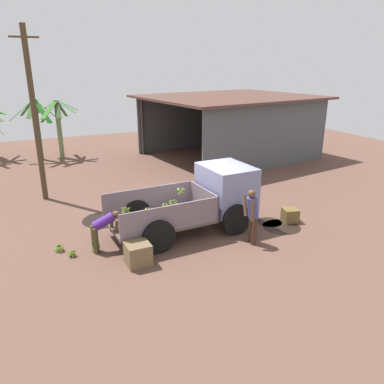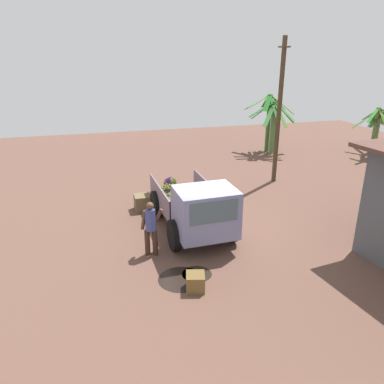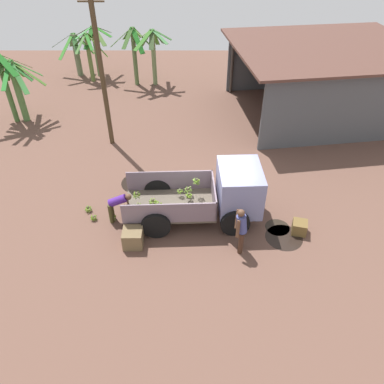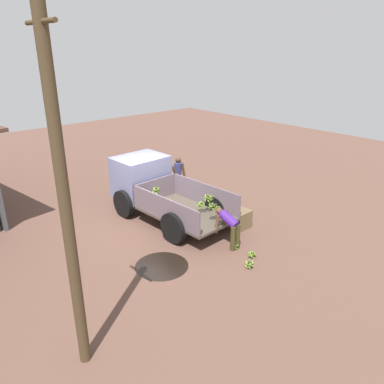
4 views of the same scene
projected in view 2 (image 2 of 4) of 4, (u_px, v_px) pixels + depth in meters
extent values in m
plane|color=brown|center=(209.00, 234.00, 12.71)|extent=(36.00, 36.00, 0.00)
cylinder|color=black|center=(197.00, 274.00, 10.46)|extent=(0.84, 0.84, 0.01)
cylinder|color=black|center=(181.00, 279.00, 10.22)|extent=(1.25, 1.25, 0.01)
cylinder|color=black|center=(223.00, 200.00, 15.66)|extent=(1.49, 1.49, 0.01)
cube|color=#50463A|center=(184.00, 205.00, 13.78)|extent=(3.17, 1.98, 0.08)
cube|color=slate|center=(207.00, 191.00, 13.88)|extent=(3.10, 0.18, 0.77)
cube|color=slate|center=(160.00, 197.00, 13.37)|extent=(3.10, 0.18, 0.77)
cube|color=slate|center=(197.00, 210.00, 12.27)|extent=(0.13, 1.85, 0.77)
cube|color=#7A7EA9|center=(206.00, 212.00, 11.41)|extent=(1.50, 1.87, 1.49)
cube|color=#4C606B|center=(214.00, 212.00, 10.66)|extent=(0.09, 1.45, 0.65)
cylinder|color=black|center=(231.00, 227.00, 12.13)|extent=(1.00, 0.26, 0.99)
cylinder|color=black|center=(174.00, 235.00, 11.59)|extent=(1.00, 0.26, 0.99)
cylinder|color=black|center=(204.00, 198.00, 14.48)|extent=(1.00, 0.26, 0.99)
cylinder|color=black|center=(156.00, 204.00, 13.93)|extent=(1.00, 0.26, 0.99)
sphere|color=#443D2C|center=(204.00, 193.00, 12.79)|extent=(0.08, 0.08, 0.08)
cylinder|color=#8BB12E|center=(206.00, 196.00, 12.80)|extent=(0.15, 0.14, 0.21)
cylinder|color=#89AE3F|center=(205.00, 195.00, 12.86)|extent=(0.17, 0.11, 0.21)
cylinder|color=#7DA245|center=(204.00, 194.00, 12.90)|extent=(0.08, 0.21, 0.17)
cylinder|color=olive|center=(202.00, 194.00, 12.87)|extent=(0.15, 0.21, 0.14)
cylinder|color=#577F23|center=(202.00, 196.00, 12.82)|extent=(0.18, 0.08, 0.20)
cylinder|color=#609125|center=(203.00, 196.00, 12.78)|extent=(0.16, 0.14, 0.20)
cylinder|color=olive|center=(205.00, 196.00, 12.75)|extent=(0.06, 0.21, 0.17)
sphere|color=brown|center=(166.00, 186.00, 14.44)|extent=(0.07, 0.07, 0.07)
cylinder|color=#7EA748|center=(165.00, 187.00, 14.49)|extent=(0.12, 0.12, 0.14)
cylinder|color=#74AD2C|center=(165.00, 187.00, 14.43)|extent=(0.14, 0.09, 0.14)
cylinder|color=olive|center=(167.00, 187.00, 14.40)|extent=(0.05, 0.16, 0.10)
cylinder|color=#8DB044|center=(168.00, 187.00, 14.46)|extent=(0.15, 0.07, 0.13)
cylinder|color=olive|center=(167.00, 186.00, 14.51)|extent=(0.11, 0.14, 0.13)
sphere|color=brown|center=(172.00, 193.00, 13.87)|extent=(0.08, 0.08, 0.08)
cylinder|color=#75AE2F|center=(173.00, 195.00, 13.81)|extent=(0.08, 0.23, 0.16)
cylinder|color=#5E781B|center=(174.00, 195.00, 13.91)|extent=(0.20, 0.07, 0.20)
cylinder|color=olive|center=(173.00, 193.00, 13.97)|extent=(0.18, 0.22, 0.14)
cylinder|color=#59742E|center=(170.00, 194.00, 13.93)|extent=(0.20, 0.19, 0.17)
cylinder|color=#6DA327|center=(170.00, 195.00, 13.84)|extent=(0.21, 0.15, 0.19)
sphere|color=brown|center=(173.00, 179.00, 14.51)|extent=(0.08, 0.08, 0.08)
cylinder|color=#547621|center=(175.00, 181.00, 14.49)|extent=(0.16, 0.18, 0.15)
cylinder|color=olive|center=(175.00, 181.00, 14.58)|extent=(0.19, 0.10, 0.17)
cylinder|color=olive|center=(173.00, 180.00, 14.61)|extent=(0.07, 0.21, 0.15)
cylinder|color=#5A7C27|center=(172.00, 181.00, 14.58)|extent=(0.14, 0.18, 0.17)
cylinder|color=olive|center=(172.00, 181.00, 14.50)|extent=(0.20, 0.06, 0.16)
cylinder|color=#5F7D1A|center=(173.00, 182.00, 14.46)|extent=(0.09, 0.20, 0.17)
sphere|color=brown|center=(167.00, 185.00, 13.89)|extent=(0.09, 0.09, 0.09)
cylinder|color=olive|center=(165.00, 186.00, 13.87)|extent=(0.24, 0.09, 0.12)
cylinder|color=olive|center=(167.00, 187.00, 13.82)|extent=(0.12, 0.23, 0.14)
cylinder|color=#7FAD30|center=(169.00, 187.00, 13.89)|extent=(0.17, 0.17, 0.19)
cylinder|color=#81AE24|center=(169.00, 187.00, 13.96)|extent=(0.18, 0.11, 0.21)
cylinder|color=olive|center=(167.00, 186.00, 14.00)|extent=(0.11, 0.22, 0.17)
cylinder|color=#89AF46|center=(165.00, 186.00, 13.95)|extent=(0.19, 0.16, 0.18)
sphere|color=#4C4431|center=(164.00, 186.00, 13.87)|extent=(0.07, 0.07, 0.07)
cylinder|color=#5A7B27|center=(164.00, 187.00, 13.95)|extent=(0.07, 0.17, 0.14)
cylinder|color=olive|center=(162.00, 187.00, 13.90)|extent=(0.17, 0.12, 0.11)
cylinder|color=olive|center=(163.00, 188.00, 13.84)|extent=(0.15, 0.14, 0.14)
cylinder|color=#7E9F44|center=(165.00, 188.00, 13.84)|extent=(0.11, 0.17, 0.12)
cylinder|color=olive|center=(165.00, 188.00, 13.91)|extent=(0.14, 0.05, 0.16)
sphere|color=brown|center=(194.00, 202.00, 13.11)|extent=(0.08, 0.08, 0.08)
cylinder|color=#87AD42|center=(193.00, 204.00, 13.07)|extent=(0.12, 0.16, 0.15)
cylinder|color=#80AE2D|center=(195.00, 204.00, 13.06)|extent=(0.08, 0.19, 0.10)
cylinder|color=olive|center=(195.00, 204.00, 13.11)|extent=(0.13, 0.13, 0.17)
cylinder|color=olive|center=(195.00, 204.00, 13.15)|extent=(0.16, 0.05, 0.16)
cylinder|color=#7CAD2B|center=(194.00, 204.00, 13.18)|extent=(0.11, 0.14, 0.17)
cylinder|color=olive|center=(194.00, 203.00, 13.19)|extent=(0.05, 0.16, 0.16)
cylinder|color=olive|center=(192.00, 203.00, 13.15)|extent=(0.17, 0.14, 0.11)
cylinder|color=#649824|center=(192.00, 204.00, 13.12)|extent=(0.17, 0.04, 0.15)
sphere|color=#47402E|center=(198.00, 199.00, 13.47)|extent=(0.07, 0.07, 0.07)
cylinder|color=olive|center=(197.00, 200.00, 13.53)|extent=(0.07, 0.15, 0.13)
cylinder|color=olive|center=(196.00, 200.00, 13.50)|extent=(0.15, 0.11, 0.12)
cylinder|color=#80B030|center=(197.00, 200.00, 13.43)|extent=(0.14, 0.14, 0.09)
cylinder|color=#587421|center=(199.00, 200.00, 13.42)|extent=(0.04, 0.16, 0.10)
cylinder|color=#557828|center=(200.00, 200.00, 13.47)|extent=(0.16, 0.11, 0.10)
cylinder|color=olive|center=(199.00, 199.00, 13.53)|extent=(0.15, 0.13, 0.10)
sphere|color=brown|center=(201.00, 200.00, 13.20)|extent=(0.09, 0.09, 0.09)
cylinder|color=olive|center=(201.00, 201.00, 13.30)|extent=(0.11, 0.21, 0.18)
cylinder|color=olive|center=(199.00, 202.00, 13.25)|extent=(0.18, 0.15, 0.19)
cylinder|color=olive|center=(200.00, 202.00, 13.14)|extent=(0.19, 0.19, 0.14)
cylinder|color=olive|center=(203.00, 203.00, 13.16)|extent=(0.12, 0.22, 0.16)
cylinder|color=#7EA344|center=(204.00, 201.00, 13.24)|extent=(0.23, 0.04, 0.13)
cylinder|color=#3F3833|center=(372.00, 203.00, 11.03)|extent=(0.16, 0.16, 3.29)
cylinder|color=#483723|center=(279.00, 113.00, 16.75)|extent=(0.21, 0.21, 6.44)
cylinder|color=#483723|center=(284.00, 47.00, 15.76)|extent=(0.99, 0.07, 0.07)
cylinder|color=#50793D|center=(273.00, 128.00, 22.18)|extent=(0.32, 0.32, 3.03)
cube|color=#447128|center=(280.00, 114.00, 21.23)|extent=(1.41, 0.28, 1.28)
cube|color=#2D6525|center=(284.00, 111.00, 21.41)|extent=(1.23, 0.95, 1.03)
cube|color=#478726|center=(284.00, 112.00, 22.06)|extent=(0.35, 1.39, 1.33)
cube|color=#2C5E19|center=(277.00, 111.00, 22.28)|extent=(0.90, 0.90, 1.32)
cube|color=olive|center=(271.00, 105.00, 22.33)|extent=(1.31, 0.39, 0.66)
cube|color=#4A7536|center=(263.00, 110.00, 22.18)|extent=(1.24, 1.16, 1.14)
cube|color=#226C24|center=(262.00, 109.00, 21.51)|extent=(0.34, 1.66, 0.83)
cube|color=#418C40|center=(270.00, 114.00, 21.35)|extent=(1.05, 1.15, 1.27)
cube|color=#1A5015|center=(383.00, 114.00, 20.98)|extent=(0.61, 1.33, 1.01)
cylinder|color=#5A7136|center=(374.00, 133.00, 21.40)|extent=(0.25, 0.25, 2.80)
cube|color=#326130|center=(376.00, 114.00, 21.49)|extent=(1.01, 0.73, 0.87)
cube|color=#4E803D|center=(369.00, 116.00, 21.25)|extent=(0.76, 0.77, 1.03)
cube|color=#2A7523|center=(373.00, 115.00, 20.66)|extent=(0.65, 1.08, 0.70)
cylinder|color=#657551|center=(376.00, 131.00, 22.62)|extent=(0.35, 0.35, 2.53)
cube|color=#3D782A|center=(384.00, 121.00, 21.84)|extent=(1.16, 0.31, 1.21)
cube|color=#498046|center=(381.00, 117.00, 22.67)|extent=(0.75, 1.05, 1.06)
cube|color=#314F25|center=(371.00, 115.00, 23.00)|extent=(1.53, 0.44, 0.90)
cube|color=#337728|center=(365.00, 119.00, 22.56)|extent=(0.94, 1.30, 1.23)
cube|color=#44793F|center=(375.00, 118.00, 22.09)|extent=(0.58, 0.89, 1.00)
cylinder|color=#466B33|center=(268.00, 124.00, 22.51)|extent=(0.25, 0.25, 3.38)
cube|color=#2A652A|center=(274.00, 107.00, 21.49)|extent=(1.41, 0.32, 1.29)
cube|color=#3E581E|center=(282.00, 104.00, 21.77)|extent=(1.14, 1.24, 1.09)
cube|color=#216D21|center=(277.00, 102.00, 22.14)|extent=(0.29, 0.99, 0.93)
cube|color=#45822F|center=(273.00, 99.00, 22.57)|extent=(1.16, 1.08, 0.68)
cube|color=#385127|center=(266.00, 101.00, 22.44)|extent=(0.90, 0.21, 0.88)
cube|color=#295A21|center=(257.00, 102.00, 22.41)|extent=(1.26, 1.29, 1.00)
cube|color=#518835|center=(260.00, 101.00, 21.90)|extent=(0.28, 1.30, 0.76)
cube|color=#195B18|center=(268.00, 102.00, 21.47)|extent=(1.21, 1.03, 0.80)
cylinder|color=#3E261B|center=(147.00, 243.00, 11.32)|extent=(0.19, 0.19, 0.82)
cylinder|color=#3E261B|center=(155.00, 242.00, 11.33)|extent=(0.19, 0.19, 0.82)
cylinder|color=#3F4581|center=(150.00, 220.00, 11.10)|extent=(0.44, 0.38, 0.67)
sphere|color=brown|center=(150.00, 206.00, 11.00)|extent=(0.23, 0.23, 0.23)
cylinder|color=brown|center=(144.00, 220.00, 11.18)|extent=(0.15, 0.23, 0.62)
cylinder|color=brown|center=(157.00, 218.00, 11.27)|extent=(0.18, 0.37, 0.59)
cylinder|color=#3E391B|center=(171.00, 190.00, 15.66)|extent=(0.16, 0.16, 0.77)
cylinder|color=#3E391B|center=(165.00, 190.00, 15.60)|extent=(0.16, 0.16, 0.77)
cylinder|color=#472083|center=(169.00, 181.00, 15.21)|extent=(0.67, 0.31, 0.49)
sphere|color=brown|center=(172.00, 180.00, 14.81)|extent=(0.22, 0.22, 0.22)
cylinder|color=brown|center=(176.00, 187.00, 15.07)|extent=(0.11, 0.20, 0.58)
cylinder|color=brown|center=(167.00, 188.00, 14.93)|extent=(0.11, 0.27, 0.57)
sphere|color=#403A2A|center=(174.00, 186.00, 16.68)|extent=(0.09, 0.09, 0.09)
cylinder|color=olive|center=(175.00, 188.00, 16.67)|extent=(0.17, 0.16, 0.17)
cylinder|color=olive|center=(176.00, 188.00, 16.72)|extent=(0.19, 0.06, 0.16)
cylinder|color=#587C23|center=(175.00, 187.00, 16.77)|extent=(0.14, 0.20, 0.13)
cylinder|color=olive|center=(173.00, 188.00, 16.76)|extent=(0.08, 0.18, 0.18)
cylinder|color=olive|center=(173.00, 188.00, 16.70)|extent=(0.17, 0.09, 0.19)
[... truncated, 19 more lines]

